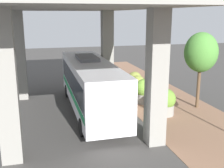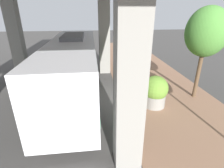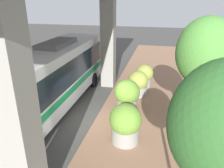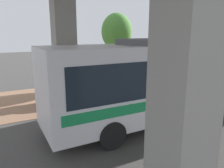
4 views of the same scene
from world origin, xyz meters
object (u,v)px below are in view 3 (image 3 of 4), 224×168
object	(u,v)px
planter_middle	(127,95)
planter_back	(144,75)
bus	(50,76)
fire_hydrant	(122,113)
planter_front	(125,124)
street_tree_near	(206,53)
planter_extra	(138,84)

from	to	relation	value
planter_middle	planter_back	size ratio (longest dim) A/B	1.16
bus	fire_hydrant	size ratio (longest dim) A/B	11.37
planter_front	planter_middle	size ratio (longest dim) A/B	0.97
planter_front	street_tree_near	distance (m)	4.34
bus	planter_extra	size ratio (longest dim) A/B	7.11
bus	fire_hydrant	world-z (taller)	bus
fire_hydrant	planter_front	size ratio (longest dim) A/B	0.56
fire_hydrant	planter_middle	world-z (taller)	planter_middle
fire_hydrant	planter_extra	size ratio (longest dim) A/B	0.63
planter_middle	planter_extra	size ratio (longest dim) A/B	1.16
bus	fire_hydrant	distance (m)	4.44
fire_hydrant	street_tree_near	world-z (taller)	street_tree_near
planter_middle	planter_extra	distance (m)	2.46
planter_back	planter_extra	distance (m)	1.53
fire_hydrant	street_tree_near	bearing A→B (deg)	167.82
fire_hydrant	bus	bearing A→B (deg)	-8.50
fire_hydrant	planter_middle	xyz separation A→B (m)	(-0.06, -1.19, 0.47)
planter_middle	street_tree_near	size ratio (longest dim) A/B	0.35
bus	planter_front	world-z (taller)	bus
planter_back	planter_middle	bearing A→B (deg)	81.37
planter_back	street_tree_near	world-z (taller)	street_tree_near
planter_front	bus	bearing A→B (deg)	-25.37
planter_front	planter_middle	bearing A→B (deg)	-82.01
planter_middle	street_tree_near	world-z (taller)	street_tree_near
fire_hydrant	street_tree_near	size ratio (longest dim) A/B	0.19
bus	planter_extra	bearing A→B (deg)	-146.43
planter_front	planter_middle	world-z (taller)	planter_middle
fire_hydrant	planter_extra	xyz separation A→B (m)	(-0.39, -3.62, 0.26)
bus	fire_hydrant	xyz separation A→B (m)	(-4.14, 0.62, -1.48)
planter_back	bus	bearing A→B (deg)	43.17
planter_extra	street_tree_near	world-z (taller)	street_tree_near
fire_hydrant	planter_front	distance (m)	1.67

